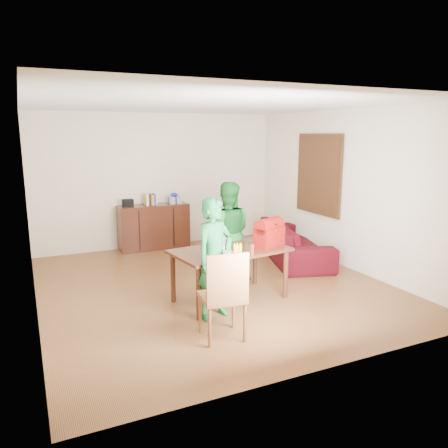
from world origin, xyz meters
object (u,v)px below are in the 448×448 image
table (230,255)px  bottle (252,249)px  red_bag (269,235)px  laptop (219,249)px  person_near (215,259)px  person_far (227,233)px  chair (222,313)px  sofa (293,241)px

table → bottle: size_ratio=9.98×
red_bag → laptop: bearing=160.5°
person_near → person_far: bearing=38.0°
laptop → red_bag: 0.80m
chair → bottle: (0.72, 0.64, 0.51)m
laptop → table: bearing=36.0°
sofa → bottle: bearing=150.9°
table → chair: chair is taller
sofa → red_bag: bearing=153.1°
bottle → sofa: size_ratio=0.07×
sofa → laptop: bearing=140.9°
person_near → red_bag: person_near is taller
laptop → sofa: size_ratio=0.18×
laptop → sofa: bearing=47.9°
red_bag → table: bearing=153.0°
table → laptop: size_ratio=4.24×
chair → person_far: person_far is taller
bottle → table: bearing=109.1°
table → person_near: 0.63m
person_near → laptop: size_ratio=3.90×
chair → sofa: chair is taller
chair → bottle: chair is taller
red_bag → sofa: 2.07m
person_near → bottle: size_ratio=9.17×
chair → laptop: 1.13m
table → red_bag: 0.64m
chair → bottle: 1.09m
chair → laptop: bearing=74.5°
chair → person_far: bearing=69.8°
person_far → red_bag: size_ratio=3.72×
chair → sofa: bearing=49.8°
laptop → bottle: bearing=-27.7°
table → sofa: table is taller
person_near → laptop: bearing=38.5°
table → chair: (-0.59, -1.03, -0.34)m
person_near → sofa: bearing=17.1°
laptop → chair: bearing=-98.0°
table → sofa: bearing=27.0°
bottle → sofa: bearing=43.7°
person_near → sofa: person_near is taller
table → person_far: (0.28, 0.69, 0.15)m
laptop → sofa: (2.17, 1.45, -0.45)m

